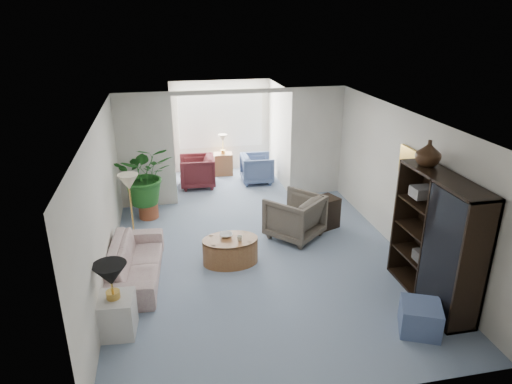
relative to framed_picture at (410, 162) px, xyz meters
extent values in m
plane|color=#8796B3|center=(-2.46, 0.10, -1.70)|extent=(6.00, 6.00, 0.00)
plane|color=#8796B3|center=(-2.46, 4.20, -1.70)|extent=(2.60, 2.60, 0.00)
cube|color=silver|center=(-4.36, 3.10, -0.45)|extent=(1.20, 0.12, 2.50)
cube|color=silver|center=(-0.56, 3.10, -0.45)|extent=(1.20, 0.12, 2.50)
cube|color=silver|center=(-2.46, 3.10, 0.75)|extent=(2.60, 0.12, 0.10)
cube|color=white|center=(-2.46, 5.28, -0.30)|extent=(2.20, 0.02, 1.50)
cube|color=white|center=(-2.46, 5.25, -0.30)|extent=(2.20, 0.02, 1.50)
cube|color=#B5A791|center=(0.00, 0.00, 0.00)|extent=(0.04, 0.50, 0.40)
imported|color=beige|center=(-4.56, 0.11, -1.41)|extent=(0.92, 2.02, 0.57)
cube|color=silver|center=(-4.76, -1.24, -1.43)|extent=(0.53, 0.53, 0.55)
cone|color=black|center=(-4.76, -1.24, -0.80)|extent=(0.44, 0.44, 0.30)
cone|color=beige|center=(-4.62, 1.24, -0.45)|extent=(0.36, 0.36, 0.28)
cylinder|color=olive|center=(-2.99, 0.29, -1.47)|extent=(1.01, 1.01, 0.45)
imported|color=silver|center=(-3.04, 0.39, -1.22)|extent=(0.23, 0.23, 0.05)
imported|color=silver|center=(-2.84, 0.19, -1.21)|extent=(0.10, 0.10, 0.09)
imported|color=#5D5349|center=(-1.65, 1.01, -1.28)|extent=(1.28, 1.28, 0.84)
cube|color=black|center=(-0.95, 1.31, -1.39)|extent=(0.63, 0.57, 0.62)
cube|color=black|center=(-0.23, -1.33, -0.74)|extent=(0.46, 1.73, 1.93)
imported|color=#321E10|center=(-0.23, -0.83, 0.42)|extent=(0.37, 0.37, 0.38)
cube|color=#4D5E84|center=(-0.78, -2.03, -1.49)|extent=(0.68, 0.68, 0.41)
cylinder|color=brown|center=(-4.39, 2.47, -1.54)|extent=(0.40, 0.40, 0.32)
imported|color=#226021|center=(-4.39, 2.47, -0.75)|extent=(1.14, 0.98, 1.26)
imported|color=#4D5E84|center=(-1.73, 4.12, -1.34)|extent=(0.82, 0.80, 0.71)
imported|color=#511B21|center=(-3.23, 4.12, -1.32)|extent=(0.88, 0.86, 0.76)
cube|color=olive|center=(-2.48, 4.87, -1.41)|extent=(0.48, 0.39, 0.57)
cube|color=#5E5A58|center=(-0.28, -0.89, -0.16)|extent=(0.30, 0.26, 0.16)
cube|color=#28241F|center=(-0.28, -1.76, -0.16)|extent=(0.30, 0.26, 0.16)
cube|color=#393634|center=(-0.28, -1.21, -1.06)|extent=(0.30, 0.26, 0.16)
camera|label=1|loc=(-3.96, -6.56, 2.32)|focal=32.19mm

